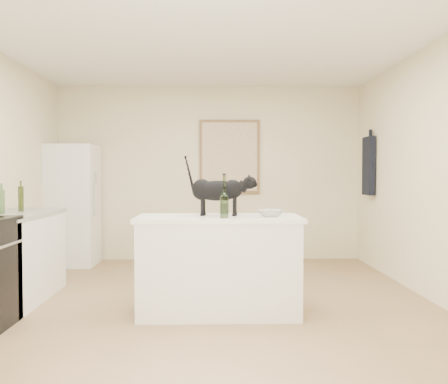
# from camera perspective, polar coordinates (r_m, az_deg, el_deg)

# --- Properties ---
(floor) EXTENTS (5.50, 5.50, 0.00)m
(floor) POSITION_cam_1_polar(r_m,az_deg,el_deg) (4.92, -1.84, -13.10)
(floor) COLOR #9B7552
(floor) RESTS_ON ground
(ceiling) EXTENTS (5.50, 5.50, 0.00)m
(ceiling) POSITION_cam_1_polar(r_m,az_deg,el_deg) (4.93, -1.87, 17.53)
(ceiling) COLOR white
(ceiling) RESTS_ON ground
(wall_back) EXTENTS (4.50, 0.00, 4.50)m
(wall_back) POSITION_cam_1_polar(r_m,az_deg,el_deg) (7.50, -1.66, 2.15)
(wall_back) COLOR beige
(wall_back) RESTS_ON ground
(wall_front) EXTENTS (4.50, 0.00, 4.50)m
(wall_front) POSITION_cam_1_polar(r_m,az_deg,el_deg) (2.00, -2.58, 2.56)
(wall_front) COLOR beige
(wall_front) RESTS_ON ground
(wall_right) EXTENTS (0.00, 5.50, 5.50)m
(wall_right) POSITION_cam_1_polar(r_m,az_deg,el_deg) (5.23, 23.62, 2.05)
(wall_right) COLOR beige
(wall_right) RESTS_ON ground
(island_base) EXTENTS (1.44, 0.67, 0.86)m
(island_base) POSITION_cam_1_polar(r_m,az_deg,el_deg) (4.63, -0.61, -8.60)
(island_base) COLOR white
(island_base) RESTS_ON floor
(island_top) EXTENTS (1.50, 0.70, 0.04)m
(island_top) POSITION_cam_1_polar(r_m,az_deg,el_deg) (4.56, -0.61, -3.03)
(island_top) COLOR white
(island_top) RESTS_ON island_base
(left_cabinets) EXTENTS (0.60, 1.40, 0.86)m
(left_cabinets) POSITION_cam_1_polar(r_m,az_deg,el_deg) (5.49, -22.77, -7.07)
(left_cabinets) COLOR white
(left_cabinets) RESTS_ON floor
(left_countertop) EXTENTS (0.62, 1.44, 0.04)m
(left_countertop) POSITION_cam_1_polar(r_m,az_deg,el_deg) (5.44, -22.84, -2.38)
(left_countertop) COLOR gray
(left_countertop) RESTS_ON left_cabinets
(fridge) EXTENTS (0.68, 0.68, 1.70)m
(fridge) POSITION_cam_1_polar(r_m,az_deg,el_deg) (7.38, -16.99, -1.43)
(fridge) COLOR white
(fridge) RESTS_ON floor
(artwork_frame) EXTENTS (0.90, 0.03, 1.10)m
(artwork_frame) POSITION_cam_1_polar(r_m,az_deg,el_deg) (7.48, 0.64, 4.07)
(artwork_frame) COLOR brown
(artwork_frame) RESTS_ON wall_back
(artwork_canvas) EXTENTS (0.82, 0.00, 1.02)m
(artwork_canvas) POSITION_cam_1_polar(r_m,az_deg,el_deg) (7.46, 0.65, 4.07)
(artwork_canvas) COLOR beige
(artwork_canvas) RESTS_ON wall_back
(hanging_garment) EXTENTS (0.08, 0.34, 0.80)m
(hanging_garment) POSITION_cam_1_polar(r_m,az_deg,el_deg) (7.13, 16.22, 2.88)
(hanging_garment) COLOR black
(hanging_garment) RESTS_ON wall_right
(black_cat) EXTENTS (0.61, 0.25, 0.41)m
(black_cat) POSITION_cam_1_polar(r_m,az_deg,el_deg) (4.62, -0.72, -0.15)
(black_cat) COLOR black
(black_cat) RESTS_ON island_top
(wine_bottle) EXTENTS (0.08, 0.08, 0.34)m
(wine_bottle) POSITION_cam_1_polar(r_m,az_deg,el_deg) (4.37, 0.04, -0.75)
(wine_bottle) COLOR #295321
(wine_bottle) RESTS_ON island_top
(glass_bowl) EXTENTS (0.27, 0.27, 0.06)m
(glass_bowl) POSITION_cam_1_polar(r_m,az_deg,el_deg) (4.53, 5.33, -2.43)
(glass_bowl) COLOR white
(glass_bowl) RESTS_ON island_top
(fridge_paper) EXTENTS (0.02, 0.13, 0.17)m
(fridge_paper) POSITION_cam_1_polar(r_m,az_deg,el_deg) (7.33, -14.33, 1.61)
(fridge_paper) COLOR white
(fridge_paper) RESTS_ON fridge
(counter_bottle_cluster) EXTENTS (0.12, 0.50, 0.26)m
(counter_bottle_cluster) POSITION_cam_1_polar(r_m,az_deg,el_deg) (5.50, -22.82, -0.82)
(counter_bottle_cluster) COLOR brown
(counter_bottle_cluster) RESTS_ON left_countertop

